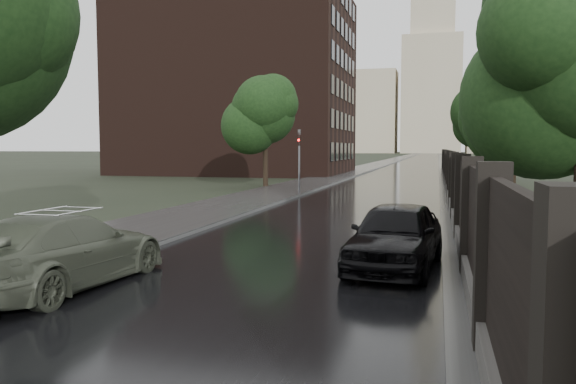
{
  "coord_description": "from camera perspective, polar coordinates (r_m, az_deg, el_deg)",
  "views": [
    {
      "loc": [
        3.85,
        -8.18,
        2.89
      ],
      "look_at": [
        -0.68,
        8.8,
        1.5
      ],
      "focal_mm": 35.0,
      "sensor_mm": 36.0,
      "label": 1
    }
  ],
  "objects": [
    {
      "name": "brick_building",
      "position": [
        64.42,
        -5.07,
        10.84
      ],
      "size": [
        24.0,
        18.0,
        20.0
      ],
      "primitive_type": "cube",
      "color": "black",
      "rests_on": "ground"
    },
    {
      "name": "volga_sedan",
      "position": [
        12.51,
        -21.99,
        -5.54
      ],
      "size": [
        2.36,
        5.41,
        1.55
      ],
      "primitive_type": "imported",
      "rotation": [
        0.0,
        0.0,
        3.11
      ],
      "color": "#4B5040",
      "rests_on": "ground"
    },
    {
      "name": "tree_right_c",
      "position": [
        48.36,
        19.39,
        6.7
      ],
      "size": [
        4.08,
        4.08,
        7.01
      ],
      "color": "black",
      "rests_on": "ground"
    },
    {
      "name": "car_right_near",
      "position": [
        13.66,
        10.9,
        -4.33
      ],
      "size": [
        2.36,
        4.89,
        1.61
      ],
      "primitive_type": "imported",
      "rotation": [
        0.0,
        0.0,
        -0.1
      ],
      "color": "black",
      "rests_on": "ground"
    },
    {
      "name": "road",
      "position": [
        198.24,
        13.85,
        3.55
      ],
      "size": [
        8.0,
        420.0,
        0.02
      ],
      "primitive_type": "cube",
      "color": "black",
      "rests_on": "ground"
    },
    {
      "name": "verge_right",
      "position": [
        198.21,
        15.44,
        3.53
      ],
      "size": [
        3.0,
        420.0,
        0.08
      ],
      "primitive_type": "cube",
      "color": "#2D2D2D",
      "rests_on": "ground"
    },
    {
      "name": "fence_right",
      "position": [
        40.25,
        16.0,
        1.67
      ],
      "size": [
        0.45,
        75.72,
        2.7
      ],
      "color": "#383533",
      "rests_on": "ground"
    },
    {
      "name": "sidewalk_left",
      "position": [
        198.45,
        12.12,
        3.61
      ],
      "size": [
        4.0,
        420.0,
        0.16
      ],
      "primitive_type": "cube",
      "color": "#2D2D2D",
      "rests_on": "ground"
    },
    {
      "name": "tree_left_far",
      "position": [
        40.05,
        -2.32,
        7.88
      ],
      "size": [
        4.25,
        4.25,
        7.39
      ],
      "color": "black",
      "rests_on": "ground"
    },
    {
      "name": "ground",
      "position": [
        9.49,
        -10.02,
        -13.27
      ],
      "size": [
        800.0,
        800.0,
        0.0
      ],
      "primitive_type": "plane",
      "color": "black",
      "rests_on": "ground"
    },
    {
      "name": "tree_right_b",
      "position": [
        30.47,
        22.02,
        8.07
      ],
      "size": [
        4.08,
        4.08,
        7.01
      ],
      "color": "black",
      "rests_on": "ground"
    },
    {
      "name": "traffic_light",
      "position": [
        34.17,
        1.14,
        3.69
      ],
      "size": [
        0.16,
        0.32,
        4.0
      ],
      "color": "#59595E",
      "rests_on": "ground"
    },
    {
      "name": "stalinist_tower",
      "position": [
        310.24,
        14.39,
        10.95
      ],
      "size": [
        92.0,
        30.0,
        159.0
      ],
      "color": "tan",
      "rests_on": "ground"
    }
  ]
}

